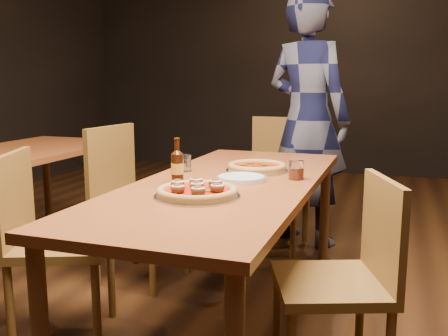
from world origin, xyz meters
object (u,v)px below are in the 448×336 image
(pizza_margherita, at_px, (257,167))
(beer_bottle, at_px, (177,167))
(pizza_meatball, at_px, (197,191))
(diner, at_px, (307,119))
(chair_main_sw, at_px, (141,201))
(chair_end, at_px, (274,181))
(chair_main_e, at_px, (330,282))
(table_main, at_px, (227,196))
(chair_main_nw, at_px, (62,243))
(plate_stack, at_px, (241,178))
(amber_glass, at_px, (296,170))
(water_glass, at_px, (185,163))

(pizza_margherita, xyz_separation_m, beer_bottle, (-0.27, -0.42, 0.05))
(pizza_meatball, bearing_deg, diner, 85.94)
(chair_main_sw, xyz_separation_m, chair_end, (0.62, 0.87, -0.00))
(chair_main_sw, distance_m, pizza_meatball, 1.07)
(chair_main_e, height_order, beer_bottle, beer_bottle)
(table_main, distance_m, pizza_meatball, 0.36)
(chair_main_nw, bearing_deg, pizza_meatball, -114.09)
(pizza_meatball, height_order, plate_stack, pizza_meatball)
(beer_bottle, height_order, amber_glass, beer_bottle)
(beer_bottle, height_order, diner, diner)
(pizza_meatball, xyz_separation_m, plate_stack, (0.07, 0.37, -0.01))
(water_glass, bearing_deg, table_main, -29.48)
(beer_bottle, xyz_separation_m, water_glass, (-0.09, 0.29, -0.03))
(plate_stack, bearing_deg, chair_main_e, -36.69)
(chair_end, xyz_separation_m, pizza_margherita, (0.14, -1.00, 0.28))
(plate_stack, height_order, water_glass, water_glass)
(plate_stack, bearing_deg, chair_main_sw, 151.93)
(chair_end, relative_size, diner, 0.53)
(chair_main_e, xyz_separation_m, plate_stack, (-0.47, 0.35, 0.31))
(chair_main_e, xyz_separation_m, diner, (-0.42, 1.82, 0.48))
(table_main, xyz_separation_m, beer_bottle, (-0.20, -0.12, 0.15))
(chair_end, bearing_deg, chair_main_nw, -109.52)
(chair_main_nw, height_order, plate_stack, chair_main_nw)
(plate_stack, relative_size, beer_bottle, 1.14)
(table_main, height_order, chair_main_nw, chair_main_nw)
(chair_main_sw, bearing_deg, beer_bottle, -132.65)
(amber_glass, bearing_deg, pizza_margherita, 147.42)
(chair_main_nw, relative_size, chair_end, 0.95)
(chair_main_nw, bearing_deg, chair_end, -43.28)
(amber_glass, height_order, diner, diner)
(chair_main_nw, bearing_deg, amber_glass, -87.08)
(beer_bottle, bearing_deg, amber_glass, 27.93)
(plate_stack, relative_size, water_glass, 2.71)
(pizza_meatball, bearing_deg, chair_end, 92.35)
(pizza_margherita, bearing_deg, amber_glass, -32.58)
(pizza_meatball, relative_size, water_glass, 4.10)
(chair_main_sw, xyz_separation_m, diner, (0.82, 1.07, 0.44))
(chair_end, bearing_deg, beer_bottle, -93.24)
(beer_bottle, bearing_deg, chair_main_nw, -158.15)
(chair_end, height_order, beer_bottle, chair_end)
(chair_end, xyz_separation_m, amber_glass, (0.38, -1.15, 0.30))
(chair_main_sw, xyz_separation_m, beer_bottle, (0.49, -0.55, 0.33))
(diner, bearing_deg, amber_glass, 121.92)
(plate_stack, xyz_separation_m, diner, (0.06, 1.47, 0.17))
(chair_main_e, distance_m, pizza_meatball, 0.64)
(pizza_meatball, relative_size, amber_glass, 3.91)
(chair_main_nw, relative_size, amber_glass, 10.36)
(table_main, xyz_separation_m, chair_main_sw, (-0.70, 0.43, -0.18))
(chair_main_nw, bearing_deg, table_main, -87.42)
(pizza_meatball, relative_size, pizza_margherita, 1.08)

